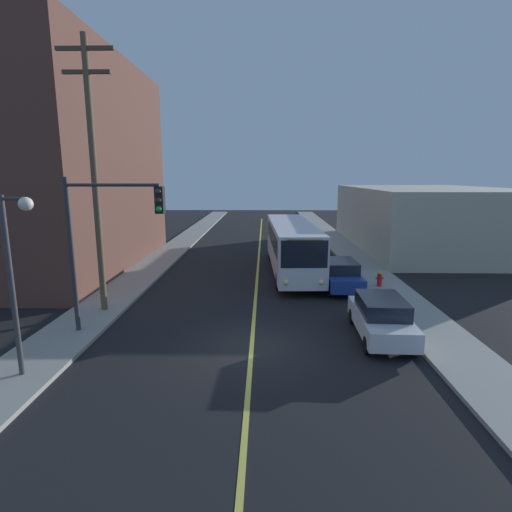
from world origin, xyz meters
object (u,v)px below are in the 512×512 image
object	(u,v)px
city_bus	(292,245)
parked_car_white	(381,317)
parked_car_blue	(340,274)
utility_pole_near	(94,167)
traffic_signal_left_corner	(109,227)
street_lamp_left	(16,261)
fire_hydrant	(380,279)

from	to	relation	value
city_bus	parked_car_white	world-z (taller)	city_bus
city_bus	parked_car_white	bearing A→B (deg)	-75.69
parked_car_blue	utility_pole_near	bearing A→B (deg)	-160.25
utility_pole_near	parked_car_white	bearing A→B (deg)	-12.85
city_bus	traffic_signal_left_corner	world-z (taller)	traffic_signal_left_corner
street_lamp_left	city_bus	bearing A→B (deg)	57.75
parked_car_blue	traffic_signal_left_corner	xyz separation A→B (m)	(-10.06, -6.72, 3.46)
traffic_signal_left_corner	parked_car_blue	bearing A→B (deg)	33.73
traffic_signal_left_corner	fire_hydrant	distance (m)	14.52
city_bus	parked_car_white	xyz separation A→B (m)	(2.76, -10.83, -0.98)
fire_hydrant	utility_pole_near	bearing A→B (deg)	-162.78
parked_car_white	parked_car_blue	bearing A→B (deg)	92.63
utility_pole_near	street_lamp_left	distance (m)	6.79
parked_car_white	parked_car_blue	world-z (taller)	same
traffic_signal_left_corner	utility_pole_near	bearing A→B (deg)	120.30
parked_car_white	fire_hydrant	distance (m)	7.23
parked_car_blue	street_lamp_left	size ratio (longest dim) A/B	0.81
utility_pole_near	fire_hydrant	bearing A→B (deg)	17.22
fire_hydrant	parked_car_blue	bearing A→B (deg)	-176.99
parked_car_blue	parked_car_white	bearing A→B (deg)	-87.37
traffic_signal_left_corner	fire_hydrant	bearing A→B (deg)	29.12
street_lamp_left	fire_hydrant	bearing A→B (deg)	37.39
parked_car_blue	utility_pole_near	xyz separation A→B (m)	(-11.56, -4.15, 5.70)
parked_car_white	street_lamp_left	bearing A→B (deg)	-163.57
parked_car_white	utility_pole_near	distance (m)	13.45
parked_car_blue	utility_pole_near	world-z (taller)	utility_pole_near
utility_pole_near	traffic_signal_left_corner	size ratio (longest dim) A/B	1.96
city_bus	parked_car_blue	bearing A→B (deg)	-58.35
parked_car_white	parked_car_blue	xyz separation A→B (m)	(-0.31, 6.86, 0.00)
parked_car_blue	fire_hydrant	size ratio (longest dim) A/B	5.28
street_lamp_left	traffic_signal_left_corner	bearing A→B (deg)	68.64
parked_car_blue	utility_pole_near	size ratio (longest dim) A/B	0.38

